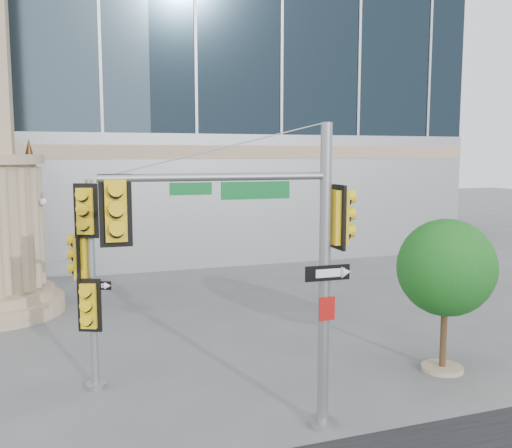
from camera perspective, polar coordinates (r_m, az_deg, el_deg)
name	(u,v)px	position (r m, az deg, el deg)	size (l,w,h in m)	color
ground	(266,400)	(12.48, 1.01, -17.15)	(120.00, 120.00, 0.00)	#545456
main_signal_pole	(272,245)	(10.04, 1.59, -2.14)	(4.40, 0.56, 5.67)	slate
secondary_signal_pole	(88,269)	(12.64, -16.48, -4.32)	(0.78, 0.76, 4.58)	slate
street_tree	(447,271)	(14.06, 18.57, -4.52)	(2.33, 2.27, 3.63)	tan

